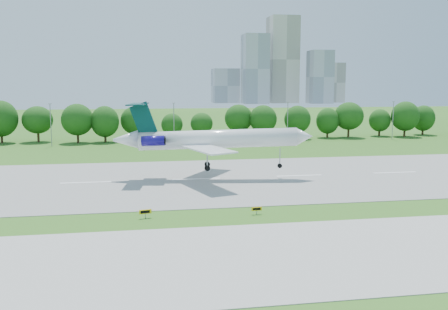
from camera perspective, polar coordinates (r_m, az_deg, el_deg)
ground at (r=74.80m, az=14.60°, el=-5.79°), size 600.00×600.00×0.00m
runway at (r=97.57m, az=8.56°, el=-2.37°), size 400.00×45.00×0.08m
taxiway at (r=59.51m, az=21.84°, el=-9.69°), size 400.00×23.00×0.08m
tree_line at (r=161.33m, az=1.12°, el=4.04°), size 288.40×8.40×10.40m
light_poles at (r=151.06m, az=0.90°, el=3.82°), size 175.90×0.25×12.19m
skyline at (r=475.11m, az=6.27°, el=9.61°), size 127.00×52.00×80.00m
airliner at (r=92.69m, az=-1.88°, el=1.89°), size 37.27×26.96×12.66m
taxi_sign_left at (r=67.27m, az=-8.98°, el=-6.44°), size 1.65×0.52×1.16m
taxi_sign_centre at (r=68.49m, az=3.75°, el=-6.17°), size 1.46×0.26×1.03m
service_vehicle_a at (r=147.76m, az=-6.14°, el=1.45°), size 3.93×2.46×1.22m
service_vehicle_b at (r=143.30m, az=-9.44°, el=1.19°), size 4.04×2.83×1.28m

